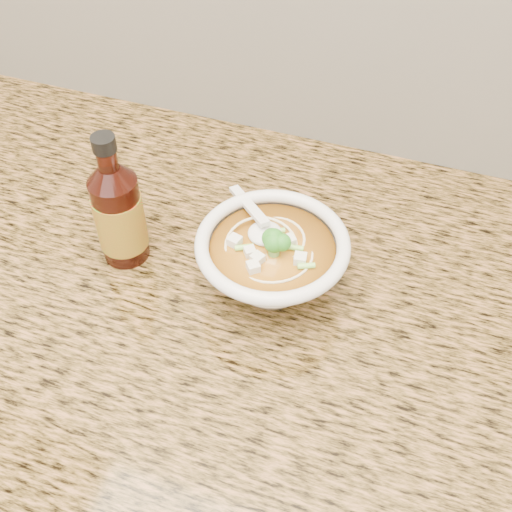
% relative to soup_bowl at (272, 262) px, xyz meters
% --- Properties ---
extents(cabinet, '(4.00, 0.65, 0.86)m').
position_rel_soup_bowl_xyz_m(cabinet, '(-0.08, -0.01, -0.51)').
color(cabinet, black).
rests_on(cabinet, ground).
extents(counter_slab, '(4.00, 0.68, 0.04)m').
position_rel_soup_bowl_xyz_m(counter_slab, '(-0.08, -0.01, -0.06)').
color(counter_slab, '#925E35').
rests_on(counter_slab, cabinet).
extents(soup_bowl, '(0.18, 0.18, 0.10)m').
position_rel_soup_bowl_xyz_m(soup_bowl, '(0.00, 0.00, 0.00)').
color(soup_bowl, silver).
rests_on(soup_bowl, counter_slab).
extents(hot_sauce_bottle, '(0.08, 0.08, 0.18)m').
position_rel_soup_bowl_xyz_m(hot_sauce_bottle, '(-0.19, -0.01, 0.03)').
color(hot_sauce_bottle, '#3E1008').
rests_on(hot_sauce_bottle, counter_slab).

